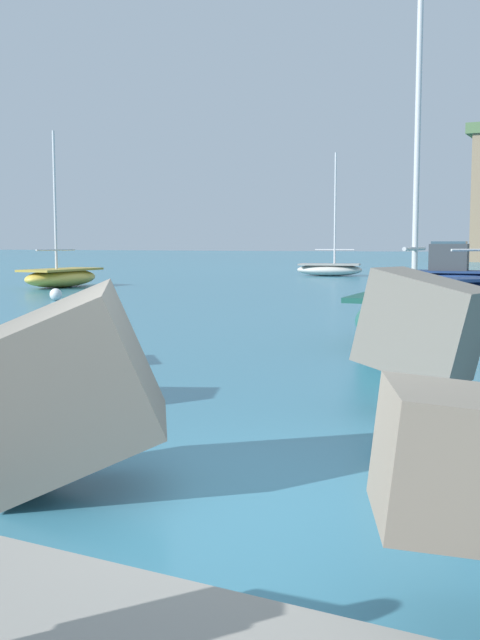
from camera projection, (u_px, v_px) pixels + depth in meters
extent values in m
plane|color=teal|center=(228.00, 501.00, 5.97)|extent=(400.00, 400.00, 0.00)
cube|color=slate|center=(423.00, 325.00, 8.88)|extent=(1.54, 1.18, 1.37)
cube|color=slate|center=(59.00, 387.00, 6.10)|extent=(2.04, 1.93, 1.73)
ellipsoid|color=#1E6656|center=(411.00, 319.00, 15.26)|extent=(2.45, 4.39, 1.05)
cube|color=#164C41|center=(411.00, 295.00, 15.21)|extent=(2.25, 4.04, 0.10)
cylinder|color=silver|center=(418.00, 125.00, 15.16)|extent=(0.12, 0.12, 6.78)
cylinder|color=silver|center=(415.00, 249.00, 15.41)|extent=(0.30, 2.53, 0.08)
ellipsoid|color=navy|center=(458.00, 279.00, 34.93)|extent=(5.91, 2.54, 0.80)
cube|color=navy|center=(458.00, 272.00, 34.90)|extent=(5.44, 2.34, 0.10)
cube|color=#33383D|center=(449.00, 257.00, 34.99)|extent=(1.83, 1.36, 1.25)
cube|color=#334C5B|center=(449.00, 243.00, 34.92)|extent=(1.65, 1.22, 0.12)
ellipsoid|color=beige|center=(329.00, 270.00, 48.04)|extent=(4.57, 3.08, 0.78)
cube|color=#9C9991|center=(330.00, 264.00, 48.00)|extent=(4.20, 2.83, 0.10)
cylinder|color=silver|center=(335.00, 209.00, 47.57)|extent=(0.12, 0.12, 7.01)
cylinder|color=silver|center=(335.00, 250.00, 47.84)|extent=(2.45, 0.70, 0.08)
ellipsoid|color=#EAC64C|center=(62.00, 278.00, 35.51)|extent=(2.29, 5.00, 0.87)
cube|color=#AF9539|center=(61.00, 270.00, 35.47)|extent=(2.11, 4.60, 0.10)
cylinder|color=silver|center=(55.00, 200.00, 34.81)|extent=(0.12, 0.12, 6.38)
cylinder|color=silver|center=(56.00, 250.00, 35.04)|extent=(0.29, 2.92, 0.08)
sphere|color=silver|center=(56.00, 294.00, 27.21)|extent=(0.44, 0.44, 0.44)
sphere|color=yellow|center=(407.00, 280.00, 37.64)|extent=(0.44, 0.44, 0.44)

